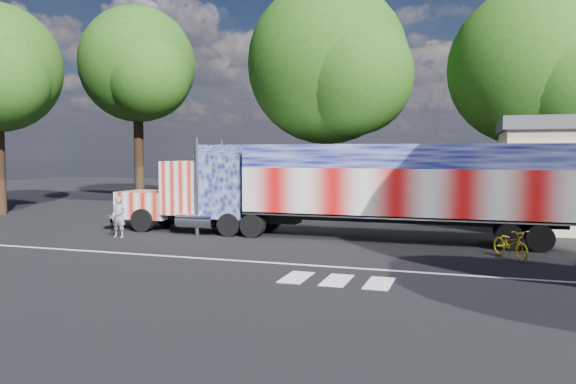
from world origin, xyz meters
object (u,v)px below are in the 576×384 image
(tree_ne_a, at_px, (530,68))
(bicycle, at_px, (511,244))
(coach_bus, at_px, (312,183))
(semi_truck, at_px, (341,187))
(tree_n_mid, at_px, (330,64))
(tree_nw_a, at_px, (139,65))
(woman, at_px, (119,217))

(tree_ne_a, bearing_deg, bicycle, -96.67)
(tree_ne_a, bearing_deg, coach_bus, -160.45)
(semi_truck, xyz_separation_m, coach_bus, (-3.55, 8.23, -0.35))
(bicycle, height_order, tree_n_mid, tree_n_mid)
(semi_truck, bearing_deg, coach_bus, 113.33)
(semi_truck, distance_m, tree_n_mid, 15.76)
(tree_nw_a, bearing_deg, tree_n_mid, 4.56)
(semi_truck, height_order, tree_ne_a, tree_ne_a)
(bicycle, relative_size, tree_n_mid, 0.13)
(semi_truck, xyz_separation_m, tree_n_mid, (-3.84, 13.45, 7.26))
(bicycle, xyz_separation_m, tree_ne_a, (1.78, 15.19, 8.00))
(tree_nw_a, height_order, tree_n_mid, tree_n_mid)
(woman, distance_m, tree_ne_a, 24.34)
(tree_nw_a, distance_m, tree_ne_a, 26.07)
(bicycle, bearing_deg, woman, 149.05)
(coach_bus, bearing_deg, bicycle, -47.40)
(tree_n_mid, bearing_deg, tree_nw_a, -175.44)
(woman, bearing_deg, semi_truck, 12.07)
(woman, relative_size, bicycle, 0.91)
(tree_ne_a, bearing_deg, tree_nw_a, -179.76)
(bicycle, xyz_separation_m, tree_n_mid, (-10.38, 16.19, 8.94))
(coach_bus, bearing_deg, semi_truck, -66.67)
(coach_bus, bearing_deg, woman, -116.44)
(tree_nw_a, bearing_deg, coach_bus, -16.19)
(semi_truck, distance_m, tree_ne_a, 16.25)
(coach_bus, distance_m, tree_ne_a, 14.26)
(coach_bus, relative_size, bicycle, 6.33)
(tree_n_mid, bearing_deg, woman, -107.75)
(semi_truck, height_order, woman, semi_truck)
(bicycle, bearing_deg, tree_n_mid, 91.48)
(tree_ne_a, bearing_deg, woman, -138.69)
(semi_truck, distance_m, coach_bus, 8.97)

